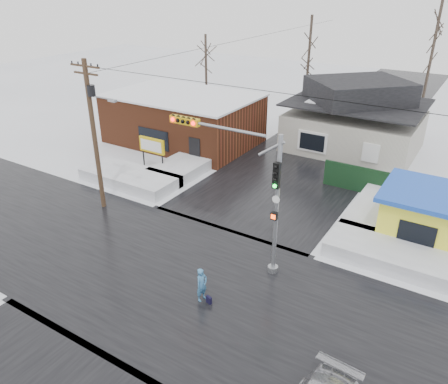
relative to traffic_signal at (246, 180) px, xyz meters
The scene contains 19 objects.
ground 5.94m from the traffic_signal, 129.36° to the right, with size 120.00×120.00×0.00m, color white.
road_ns 5.94m from the traffic_signal, 129.36° to the right, with size 10.00×120.00×0.02m, color black.
road_ew 5.94m from the traffic_signal, 129.36° to the right, with size 120.00×10.00×0.02m, color black.
snowbank_nw 12.81m from the traffic_signal, 160.57° to the left, with size 7.00×3.00×0.80m, color white.
snowbank_ne 8.75m from the traffic_signal, 31.56° to the left, with size 7.00×3.00×0.80m, color white.
snowbank_nside_w 13.70m from the traffic_signal, 136.24° to the left, with size 3.00×8.00×0.80m, color white.
snowbank_nside_e 10.94m from the traffic_signal, 63.18° to the left, with size 3.00×8.00×0.80m, color white.
traffic_signal is the anchor object (origin of this frame).
utility_pole 10.39m from the traffic_signal, behind, with size 3.15×0.44×9.00m.
brick_building 18.87m from the traffic_signal, 135.87° to the left, with size 12.20×8.20×4.12m.
marquee_sign 13.42m from the traffic_signal, 150.28° to the left, with size 2.20×0.21×2.55m.
house 19.13m from the traffic_signal, 91.29° to the left, with size 10.40×8.40×5.76m.
kiosk 10.43m from the traffic_signal, 44.84° to the left, with size 4.60×4.60×2.88m.
fence 12.31m from the traffic_signal, 69.77° to the left, with size 8.00×0.12×1.80m, color black.
tree_far_left 24.16m from the traffic_signal, 105.60° to the left, with size 3.00×3.00×10.00m.
tree_far_mid 25.78m from the traffic_signal, 81.89° to the left, with size 3.00×3.00×12.00m.
tree_far_west 26.75m from the traffic_signal, 128.00° to the left, with size 3.00×3.00×8.00m.
pedestrian 5.13m from the traffic_signal, 92.97° to the right, with size 0.59×0.39×1.61m, color teal.
shopping_bag 5.64m from the traffic_signal, 86.55° to the right, with size 0.28×0.12×0.35m, color black.
Camera 1 is at (11.18, -13.04, 12.87)m, focal length 35.00 mm.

